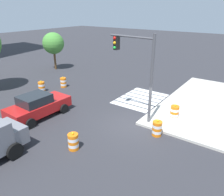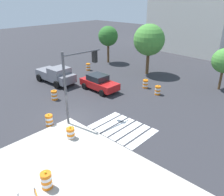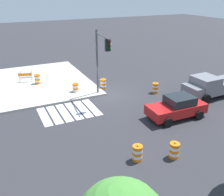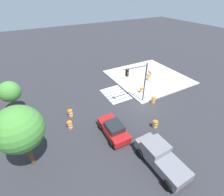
# 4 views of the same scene
# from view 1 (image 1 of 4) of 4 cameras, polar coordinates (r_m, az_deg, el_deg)

# --- Properties ---
(ground_plane) EXTENTS (120.00, 120.00, 0.00)m
(ground_plane) POSITION_cam_1_polar(r_m,az_deg,el_deg) (14.27, 6.17, -6.90)
(ground_plane) COLOR #2D2D33
(crosswalk_stripes) EXTENTS (4.35, 3.20, 0.02)m
(crosswalk_stripes) POSITION_cam_1_polar(r_m,az_deg,el_deg) (18.21, 7.48, -0.19)
(crosswalk_stripes) COLOR silver
(crosswalk_stripes) RESTS_ON ground
(sports_car) EXTENTS (4.35, 2.23, 1.63)m
(sports_car) POSITION_cam_1_polar(r_m,az_deg,el_deg) (15.69, -18.72, -1.88)
(sports_car) COLOR red
(sports_car) RESTS_ON ground
(traffic_barrel_near_corner) EXTENTS (0.56, 0.56, 1.02)m
(traffic_barrel_near_corner) POSITION_cam_1_polar(r_m,az_deg,el_deg) (11.90, -10.05, -11.11)
(traffic_barrel_near_corner) COLOR orange
(traffic_barrel_near_corner) RESTS_ON ground
(traffic_barrel_crosswalk_end) EXTENTS (0.56, 0.56, 1.02)m
(traffic_barrel_crosswalk_end) POSITION_cam_1_polar(r_m,az_deg,el_deg) (21.13, -12.55, 3.97)
(traffic_barrel_crosswalk_end) COLOR orange
(traffic_barrel_crosswalk_end) RESTS_ON ground
(traffic_barrel_median_near) EXTENTS (0.56, 0.56, 1.02)m
(traffic_barrel_median_near) POSITION_cam_1_polar(r_m,az_deg,el_deg) (15.36, 15.97, -3.55)
(traffic_barrel_median_near) COLOR orange
(traffic_barrel_median_near) RESTS_ON ground
(traffic_barrel_far_curb) EXTENTS (0.56, 0.56, 1.02)m
(traffic_barrel_far_curb) POSITION_cam_1_polar(r_m,az_deg,el_deg) (13.13, 11.65, -7.76)
(traffic_barrel_far_curb) COLOR orange
(traffic_barrel_far_curb) RESTS_ON ground
(traffic_barrel_lane_center) EXTENTS (0.56, 0.56, 1.02)m
(traffic_barrel_lane_center) POSITION_cam_1_polar(r_m,az_deg,el_deg) (20.46, -17.85, 2.80)
(traffic_barrel_lane_center) COLOR orange
(traffic_barrel_lane_center) RESTS_ON ground
(traffic_light_pole) EXTENTS (0.53, 3.28, 5.50)m
(traffic_light_pole) POSITION_cam_1_polar(r_m,az_deg,el_deg) (13.66, 6.33, 9.41)
(traffic_light_pole) COLOR #4C4C51
(traffic_light_pole) RESTS_ON sidewalk_corner
(street_tree_streetside_far) EXTENTS (2.49, 2.49, 4.35)m
(street_tree_streetside_far) POSITION_cam_1_polar(r_m,az_deg,el_deg) (27.30, -15.03, 13.57)
(street_tree_streetside_far) COLOR brown
(street_tree_streetside_far) RESTS_ON ground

